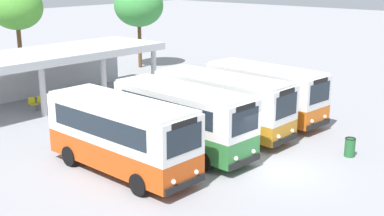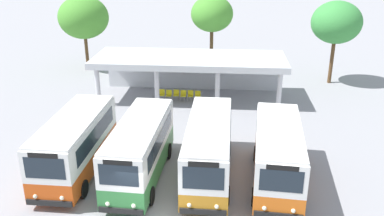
{
  "view_description": "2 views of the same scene",
  "coord_description": "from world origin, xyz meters",
  "px_view_note": "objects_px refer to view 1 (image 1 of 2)",
  "views": [
    {
      "loc": [
        -17.7,
        -10.75,
        8.4
      ],
      "look_at": [
        2.0,
        6.62,
        1.21
      ],
      "focal_mm": 47.49,
      "sensor_mm": 36.0,
      "label": 1
    },
    {
      "loc": [
        3.3,
        -14.18,
        11.5
      ],
      "look_at": [
        1.4,
        8.48,
        2.52
      ],
      "focal_mm": 38.76,
      "sensor_mm": 36.0,
      "label": 2
    }
  ],
  "objects_px": {
    "city_bus_nearest_orange": "(121,133)",
    "waiting_chair_fourth_seat": "(57,98)",
    "waiting_chair_second_from_end": "(42,101)",
    "litter_bin_apron": "(350,147)",
    "city_bus_second_in_row": "(183,117)",
    "waiting_chair_end_by_column": "(33,103)",
    "waiting_chair_middle_seat": "(49,99)",
    "city_bus_middle_cream": "(222,102)",
    "waiting_chair_far_end_seat": "(73,95)",
    "city_bus_fourth_amber": "(265,91)",
    "waiting_chair_fifth_seat": "(65,96)"
  },
  "relations": [
    {
      "from": "city_bus_middle_cream",
      "to": "waiting_chair_fourth_seat",
      "type": "bearing_deg",
      "value": 102.45
    },
    {
      "from": "waiting_chair_fourth_seat",
      "to": "waiting_chair_far_end_seat",
      "type": "relative_size",
      "value": 1.0
    },
    {
      "from": "city_bus_fourth_amber",
      "to": "city_bus_second_in_row",
      "type": "bearing_deg",
      "value": -179.38
    },
    {
      "from": "city_bus_second_in_row",
      "to": "waiting_chair_end_by_column",
      "type": "height_order",
      "value": "city_bus_second_in_row"
    },
    {
      "from": "waiting_chair_end_by_column",
      "to": "waiting_chair_fifth_seat",
      "type": "xyz_separation_m",
      "value": [
        2.28,
        -0.04,
        0.0
      ]
    },
    {
      "from": "waiting_chair_fifth_seat",
      "to": "waiting_chair_middle_seat",
      "type": "bearing_deg",
      "value": 176.1
    },
    {
      "from": "city_bus_second_in_row",
      "to": "waiting_chair_fifth_seat",
      "type": "height_order",
      "value": "city_bus_second_in_row"
    },
    {
      "from": "waiting_chair_middle_seat",
      "to": "city_bus_second_in_row",
      "type": "bearing_deg",
      "value": -92.14
    },
    {
      "from": "city_bus_nearest_orange",
      "to": "litter_bin_apron",
      "type": "relative_size",
      "value": 8.33
    },
    {
      "from": "city_bus_middle_cream",
      "to": "city_bus_fourth_amber",
      "type": "xyz_separation_m",
      "value": [
        3.51,
        -0.34,
        -0.0
      ]
    },
    {
      "from": "city_bus_middle_cream",
      "to": "waiting_chair_far_end_seat",
      "type": "bearing_deg",
      "value": 96.87
    },
    {
      "from": "city_bus_second_in_row",
      "to": "waiting_chair_middle_seat",
      "type": "distance_m",
      "value": 11.89
    },
    {
      "from": "waiting_chair_fifth_seat",
      "to": "waiting_chair_far_end_seat",
      "type": "relative_size",
      "value": 1.0
    },
    {
      "from": "city_bus_nearest_orange",
      "to": "city_bus_fourth_amber",
      "type": "height_order",
      "value": "city_bus_nearest_orange"
    },
    {
      "from": "city_bus_middle_cream",
      "to": "litter_bin_apron",
      "type": "height_order",
      "value": "city_bus_middle_cream"
    },
    {
      "from": "city_bus_nearest_orange",
      "to": "city_bus_second_in_row",
      "type": "height_order",
      "value": "city_bus_nearest_orange"
    },
    {
      "from": "city_bus_second_in_row",
      "to": "waiting_chair_end_by_column",
      "type": "distance_m",
      "value": 11.87
    },
    {
      "from": "city_bus_nearest_orange",
      "to": "waiting_chair_fourth_seat",
      "type": "relative_size",
      "value": 8.72
    },
    {
      "from": "city_bus_second_in_row",
      "to": "waiting_chair_second_from_end",
      "type": "xyz_separation_m",
      "value": [
        -0.13,
        11.7,
        -1.23
      ]
    },
    {
      "from": "waiting_chair_middle_seat",
      "to": "waiting_chair_far_end_seat",
      "type": "bearing_deg",
      "value": -4.91
    },
    {
      "from": "waiting_chair_second_from_end",
      "to": "litter_bin_apron",
      "type": "xyz_separation_m",
      "value": [
        4.85,
        -17.89,
        -0.07
      ]
    },
    {
      "from": "waiting_chair_fifth_seat",
      "to": "waiting_chair_far_end_seat",
      "type": "xyz_separation_m",
      "value": [
        0.57,
        -0.07,
        0.0
      ]
    },
    {
      "from": "city_bus_nearest_orange",
      "to": "waiting_chair_end_by_column",
      "type": "height_order",
      "value": "city_bus_nearest_orange"
    },
    {
      "from": "litter_bin_apron",
      "to": "waiting_chair_middle_seat",
      "type": "bearing_deg",
      "value": 103.37
    },
    {
      "from": "city_bus_nearest_orange",
      "to": "waiting_chair_fourth_seat",
      "type": "height_order",
      "value": "city_bus_nearest_orange"
    },
    {
      "from": "city_bus_second_in_row",
      "to": "waiting_chair_fifth_seat",
      "type": "bearing_deg",
      "value": 82.32
    },
    {
      "from": "waiting_chair_end_by_column",
      "to": "waiting_chair_far_end_seat",
      "type": "relative_size",
      "value": 1.0
    },
    {
      "from": "waiting_chair_far_end_seat",
      "to": "litter_bin_apron",
      "type": "xyz_separation_m",
      "value": [
        2.56,
        -17.86,
        -0.07
      ]
    },
    {
      "from": "waiting_chair_fourth_seat",
      "to": "litter_bin_apron",
      "type": "height_order",
      "value": "litter_bin_apron"
    },
    {
      "from": "city_bus_middle_cream",
      "to": "waiting_chair_fifth_seat",
      "type": "distance_m",
      "value": 11.55
    },
    {
      "from": "city_bus_nearest_orange",
      "to": "waiting_chair_fourth_seat",
      "type": "distance_m",
      "value": 12.38
    },
    {
      "from": "city_bus_second_in_row",
      "to": "city_bus_middle_cream",
      "type": "xyz_separation_m",
      "value": [
        3.51,
        0.42,
        -0.02
      ]
    },
    {
      "from": "waiting_chair_end_by_column",
      "to": "waiting_chair_fourth_seat",
      "type": "distance_m",
      "value": 1.71
    },
    {
      "from": "waiting_chair_end_by_column",
      "to": "waiting_chair_far_end_seat",
      "type": "bearing_deg",
      "value": -2.24
    },
    {
      "from": "waiting_chair_end_by_column",
      "to": "litter_bin_apron",
      "type": "relative_size",
      "value": 0.96
    },
    {
      "from": "waiting_chair_fourth_seat",
      "to": "waiting_chair_fifth_seat",
      "type": "bearing_deg",
      "value": 0.77
    },
    {
      "from": "waiting_chair_end_by_column",
      "to": "waiting_chair_middle_seat",
      "type": "xyz_separation_m",
      "value": [
        1.14,
        0.04,
        0.0
      ]
    },
    {
      "from": "city_bus_second_in_row",
      "to": "litter_bin_apron",
      "type": "xyz_separation_m",
      "value": [
        4.72,
        -6.18,
        -1.3
      ]
    },
    {
      "from": "city_bus_fourth_amber",
      "to": "litter_bin_apron",
      "type": "height_order",
      "value": "city_bus_fourth_amber"
    },
    {
      "from": "litter_bin_apron",
      "to": "waiting_chair_end_by_column",
      "type": "bearing_deg",
      "value": 106.79
    },
    {
      "from": "waiting_chair_second_from_end",
      "to": "waiting_chair_end_by_column",
      "type": "bearing_deg",
      "value": 171.73
    },
    {
      "from": "waiting_chair_second_from_end",
      "to": "city_bus_second_in_row",
      "type": "bearing_deg",
      "value": -89.36
    },
    {
      "from": "waiting_chair_second_from_end",
      "to": "litter_bin_apron",
      "type": "height_order",
      "value": "litter_bin_apron"
    },
    {
      "from": "waiting_chair_middle_seat",
      "to": "litter_bin_apron",
      "type": "distance_m",
      "value": 18.51
    },
    {
      "from": "city_bus_fourth_amber",
      "to": "waiting_chair_far_end_seat",
      "type": "height_order",
      "value": "city_bus_fourth_amber"
    },
    {
      "from": "city_bus_second_in_row",
      "to": "waiting_chair_far_end_seat",
      "type": "relative_size",
      "value": 8.86
    },
    {
      "from": "city_bus_middle_cream",
      "to": "litter_bin_apron",
      "type": "bearing_deg",
      "value": -79.63
    },
    {
      "from": "city_bus_fourth_amber",
      "to": "waiting_chair_end_by_column",
      "type": "xyz_separation_m",
      "value": [
        -7.72,
        11.71,
        -1.2
      ]
    },
    {
      "from": "city_bus_middle_cream",
      "to": "waiting_chair_far_end_seat",
      "type": "distance_m",
      "value": 11.4
    },
    {
      "from": "waiting_chair_end_by_column",
      "to": "waiting_chair_second_from_end",
      "type": "xyz_separation_m",
      "value": [
        0.57,
        -0.08,
        0.0
      ]
    }
  ]
}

